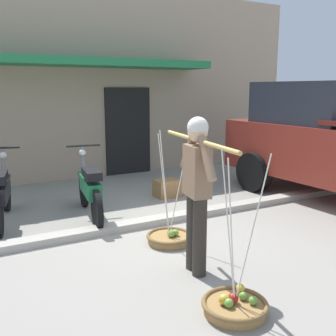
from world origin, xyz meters
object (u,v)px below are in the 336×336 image
fruit_basket_left_side (169,237)px  wooden_crate (167,188)px  fruit_basket_right_side (235,305)px  fruit_vendor (197,185)px  motorcycle_nearest_shop (2,194)px  motorcycle_second_in_row (90,189)px

fruit_basket_left_side → wooden_crate: bearing=62.3°
fruit_basket_right_side → wooden_crate: size_ratio=3.30×
fruit_vendor → fruit_basket_right_side: 1.25m
motorcycle_nearest_shop → wooden_crate: (2.85, 0.13, -0.29)m
motorcycle_nearest_shop → wooden_crate: 2.87m
fruit_basket_left_side → motorcycle_nearest_shop: size_ratio=0.81×
fruit_basket_left_side → fruit_basket_right_side: 1.75m
fruit_vendor → motorcycle_second_in_row: fruit_vendor is taller
fruit_basket_left_side → motorcycle_second_in_row: (-0.59, 1.48, 0.38)m
motorcycle_nearest_shop → motorcycle_second_in_row: bearing=-17.0°
fruit_basket_left_side → fruit_vendor: bearing=-99.3°
motorcycle_nearest_shop → fruit_basket_left_side: bearing=-45.8°
fruit_basket_right_side → wooden_crate: 3.94m
fruit_vendor → motorcycle_second_in_row: (-0.44, 2.34, -0.53)m
fruit_vendor → wooden_crate: (1.18, 2.85, -0.82)m
fruit_vendor → fruit_basket_right_side: (-0.14, -0.86, -0.90)m
fruit_basket_right_side → fruit_basket_left_side: bearing=80.7°
fruit_vendor → fruit_basket_right_side: size_ratio=1.20×
motorcycle_nearest_shop → motorcycle_second_in_row: same height
fruit_basket_left_side → motorcycle_second_in_row: size_ratio=0.80×
fruit_basket_right_side → motorcycle_nearest_shop: bearing=113.1°
fruit_basket_right_side → motorcycle_second_in_row: bearing=95.4°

